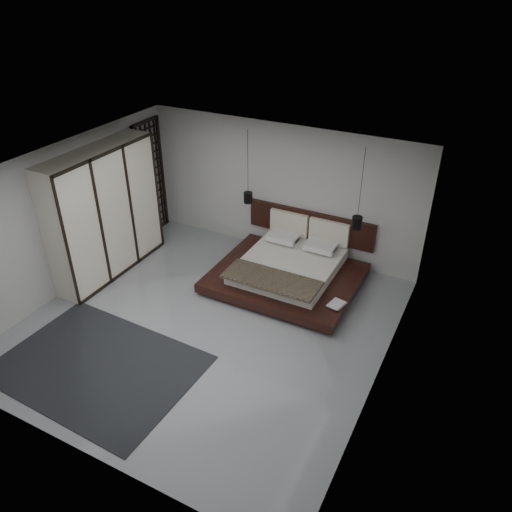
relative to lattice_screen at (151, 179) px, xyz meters
The scene contains 14 objects.
floor 4.05m from the lattice_screen, 39.71° to the right, with size 6.00×6.00×0.00m, color gray.
ceiling 4.12m from the lattice_screen, 39.71° to the right, with size 6.00×6.00×0.00m, color white.
wall_back 3.00m from the lattice_screen, 10.56° to the left, with size 6.00×6.00×0.00m, color #B9B9B6.
wall_front 6.20m from the lattice_screen, 61.57° to the right, with size 6.00×6.00×0.00m, color #B9B9B6.
wall_left 2.45m from the lattice_screen, 91.17° to the right, with size 6.00×6.00×0.00m, color #B9B9B6.
wall_right 6.44m from the lattice_screen, 22.38° to the right, with size 6.00×6.00×0.00m, color #B9B9B6.
lattice_screen is the anchor object (origin of this frame).
bed 3.84m from the lattice_screen, ahead, with size 2.76×2.38×1.07m.
book_lower 5.04m from the lattice_screen, 13.98° to the right, with size 0.23×0.31×0.03m, color #99724C.
book_upper 5.03m from the lattice_screen, 14.37° to the right, with size 0.23×0.32×0.02m, color #99724C.
pendant_left 2.53m from the lattice_screen, ahead, with size 0.18×0.18×1.51m.
pendant_right 4.79m from the lattice_screen, ahead, with size 0.19×0.19×1.55m.
wardrobe 1.81m from the lattice_screen, 82.01° to the right, with size 0.62×2.62×2.57m.
rug 4.78m from the lattice_screen, 64.48° to the right, with size 3.09×2.20×0.01m, color black.
Camera 1 is at (3.93, -5.76, 5.56)m, focal length 35.00 mm.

